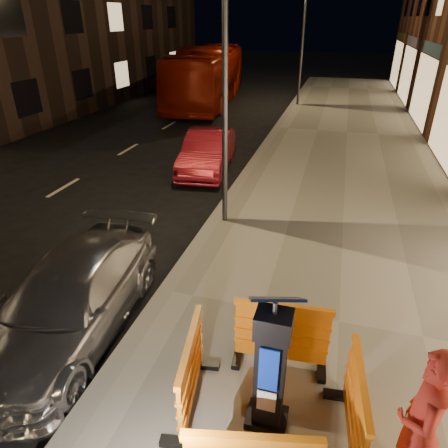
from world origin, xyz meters
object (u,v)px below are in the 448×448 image
(parking_kiosk, at_px, (271,365))
(bus_doubledecker, at_px, (208,104))
(car_silver, at_px, (77,328))
(man, at_px, (420,427))
(barrier_back, at_px, (281,335))
(barrier_kerbside, at_px, (191,373))
(barrier_bldgside, at_px, (355,411))
(car_red, at_px, (208,170))

(parking_kiosk, relative_size, bus_doubledecker, 0.17)
(car_silver, bearing_deg, man, -19.26)
(bus_doubledecker, height_order, man, man)
(barrier_back, bearing_deg, parking_kiosk, -94.35)
(barrier_kerbside, bearing_deg, man, -107.94)
(barrier_back, height_order, man, man)
(barrier_back, relative_size, car_silver, 0.32)
(car_silver, xyz_separation_m, bus_doubledecker, (-3.78, 18.62, 0.00))
(man, bearing_deg, barrier_back, -122.86)
(barrier_bldgside, bearing_deg, bus_doubledecker, 16.94)
(barrier_kerbside, distance_m, car_red, 9.07)
(barrier_bldgside, bearing_deg, man, -130.38)
(barrier_kerbside, bearing_deg, barrier_back, -54.35)
(barrier_kerbside, height_order, car_silver, barrier_kerbside)
(parking_kiosk, relative_size, man, 0.99)
(barrier_back, height_order, barrier_kerbside, same)
(barrier_kerbside, xyz_separation_m, man, (2.42, -0.37, 0.41))
(car_silver, bearing_deg, bus_doubledecker, 97.24)
(parking_kiosk, height_order, car_silver, parking_kiosk)
(barrier_kerbside, distance_m, bus_doubledecker, 20.47)
(parking_kiosk, xyz_separation_m, barrier_kerbside, (-0.95, 0.00, -0.41))
(barrier_back, xyz_separation_m, car_red, (-3.55, 7.71, -0.66))
(barrier_kerbside, relative_size, bus_doubledecker, 0.12)
(barrier_kerbside, bearing_deg, car_red, 7.39)
(man, bearing_deg, car_silver, -96.08)
(parking_kiosk, bearing_deg, barrier_back, 82.65)
(car_silver, relative_size, bus_doubledecker, 0.37)
(parking_kiosk, height_order, barrier_kerbside, parking_kiosk)
(barrier_kerbside, relative_size, car_red, 0.34)
(barrier_kerbside, distance_m, car_silver, 2.58)
(barrier_bldgside, bearing_deg, car_silver, 72.52)
(barrier_back, xyz_separation_m, man, (1.47, -1.32, 0.41))
(barrier_back, bearing_deg, barrier_kerbside, -139.35)
(barrier_back, height_order, car_red, barrier_back)
(barrier_bldgside, relative_size, car_silver, 0.32)
(car_red, relative_size, bus_doubledecker, 0.34)
(bus_doubledecker, distance_m, man, 21.68)
(barrier_bldgside, bearing_deg, barrier_back, 39.65)
(barrier_bldgside, relative_size, car_red, 0.34)
(parking_kiosk, xyz_separation_m, man, (1.47, -0.37, 0.01))
(car_red, bearing_deg, bus_doubledecker, 100.30)
(barrier_back, distance_m, bus_doubledecker, 19.89)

